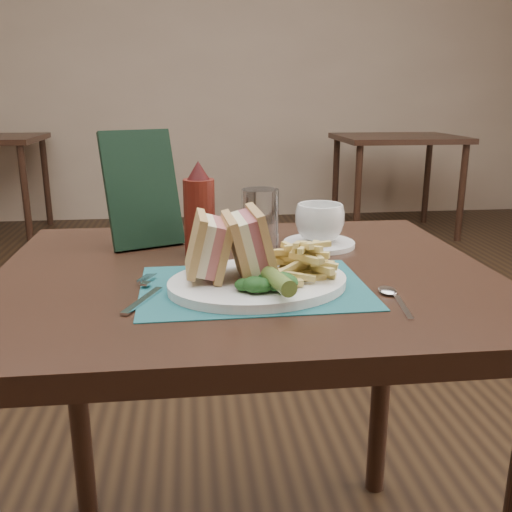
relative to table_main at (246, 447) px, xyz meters
The scene contains 18 objects.
floor 0.62m from the table_main, 90.00° to the left, with size 7.00×7.00×0.00m, color black.
wall_back 4.02m from the table_main, 90.00° to the left, with size 6.00×6.00×0.00m, color tan.
table_main is the anchor object (origin of this frame).
table_bg_right 3.56m from the table_main, 65.37° to the left, with size 0.90×0.75×0.75m, color black, non-canonical shape.
placemat 0.39m from the table_main, 87.49° to the right, with size 0.37×0.27×0.00m, color #1A5155.
plate 0.40m from the table_main, 83.99° to the right, with size 0.30×0.24×0.01m, color white, non-canonical shape.
sandwich_half_a 0.46m from the table_main, 135.42° to the right, with size 0.06×0.11×0.10m, color tan, non-canonical shape.
sandwich_half_b 0.46m from the table_main, 103.51° to the right, with size 0.06×0.12×0.10m, color tan, non-canonical shape.
kale_garnish 0.44m from the table_main, 84.71° to the right, with size 0.11×0.08×0.03m, color #143714, non-canonical shape.
pickle_spear 0.45m from the table_main, 80.64° to the right, with size 0.03×0.03×0.12m, color #4E6C29.
fries_pile 0.44m from the table_main, 48.27° to the right, with size 0.18×0.20×0.06m, color #D0BB68, non-canonical shape.
fork 0.44m from the table_main, 145.52° to the right, with size 0.03×0.17×0.01m, color silver, non-canonical shape.
spoon 0.48m from the table_main, 42.20° to the right, with size 0.03×0.15×0.01m, color silver, non-canonical shape.
saucer 0.44m from the table_main, 40.90° to the left, with size 0.15×0.15×0.01m, color white.
coffee_cup 0.48m from the table_main, 40.90° to the left, with size 0.10×0.10×0.08m, color white.
drinking_glass 0.45m from the table_main, 69.27° to the left, with size 0.07×0.07×0.13m, color silver.
ketchup_bottle 0.49m from the table_main, 123.63° to the left, with size 0.06×0.06×0.19m, color #52150E, non-canonical shape.
check_presenter 0.57m from the table_main, 133.71° to the left, with size 0.15×0.02×0.25m, color black.
Camera 1 is at (-0.10, -1.49, 1.06)m, focal length 40.00 mm.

